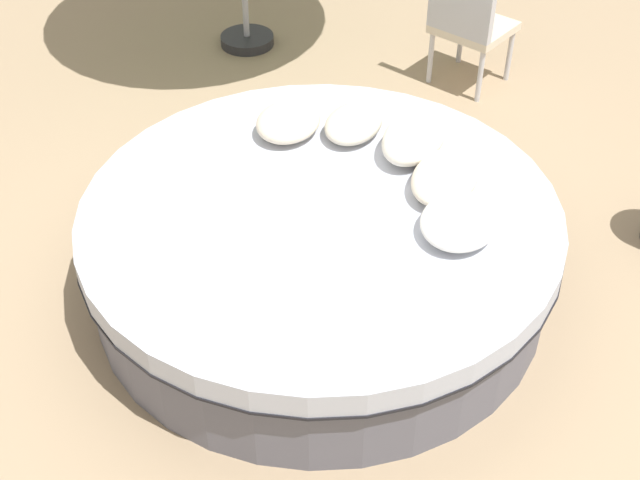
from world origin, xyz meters
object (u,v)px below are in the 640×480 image
(patio_chair, at_px, (468,18))
(throw_pillow_2, at_px, (414,137))
(throw_pillow_0, at_px, (460,221))
(throw_pillow_4, at_px, (288,122))
(throw_pillow_1, at_px, (445,177))
(throw_pillow_3, at_px, (354,123))
(round_bed, at_px, (320,247))

(patio_chair, bearing_deg, throw_pillow_2, -67.36)
(throw_pillow_0, height_order, throw_pillow_2, throw_pillow_2)
(throw_pillow_4, bearing_deg, throw_pillow_2, -80.27)
(throw_pillow_4, relative_size, patio_chair, 0.44)
(throw_pillow_1, height_order, throw_pillow_2, throw_pillow_2)
(throw_pillow_0, relative_size, throw_pillow_1, 0.89)
(throw_pillow_2, bearing_deg, throw_pillow_3, 85.62)
(round_bed, distance_m, throw_pillow_3, 0.81)
(throw_pillow_1, bearing_deg, patio_chair, 13.77)
(throw_pillow_0, bearing_deg, patio_chair, 16.11)
(throw_pillow_0, distance_m, throw_pillow_1, 0.38)
(throw_pillow_0, bearing_deg, throw_pillow_2, 37.94)
(throw_pillow_0, distance_m, throw_pillow_3, 1.05)
(round_bed, bearing_deg, throw_pillow_4, 39.50)
(throw_pillow_0, distance_m, throw_pillow_2, 0.75)
(round_bed, height_order, patio_chair, patio_chair)
(throw_pillow_3, height_order, throw_pillow_4, throw_pillow_4)
(patio_chair, bearing_deg, throw_pillow_4, -89.30)
(patio_chair, bearing_deg, round_bed, -75.53)
(throw_pillow_3, bearing_deg, throw_pillow_1, -113.83)
(throw_pillow_4, bearing_deg, throw_pillow_1, -97.64)
(throw_pillow_2, xyz_separation_m, patio_chair, (1.81, 0.23, -0.11))
(throw_pillow_0, xyz_separation_m, throw_pillow_1, (0.33, 0.19, 0.00))
(round_bed, distance_m, throw_pillow_0, 0.82)
(round_bed, distance_m, throw_pillow_2, 0.84)
(throw_pillow_2, relative_size, throw_pillow_4, 1.26)
(round_bed, xyz_separation_m, patio_chair, (2.50, -0.04, 0.27))
(round_bed, xyz_separation_m, throw_pillow_0, (0.10, -0.73, 0.35))
(round_bed, xyz_separation_m, throw_pillow_4, (0.57, 0.47, 0.36))
(throw_pillow_2, bearing_deg, patio_chair, 7.34)
(round_bed, bearing_deg, patio_chair, -0.83)
(throw_pillow_2, height_order, throw_pillow_3, throw_pillow_2)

